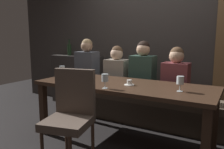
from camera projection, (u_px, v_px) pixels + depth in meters
ground at (123, 140)px, 2.95m from camera, size 9.00×9.00×0.00m
back_wall_tiled at (157, 25)px, 3.75m from camera, size 6.00×0.12×3.00m
back_counter at (77, 80)px, 4.52m from camera, size 1.10×0.28×0.95m
dining_table at (123, 91)px, 2.84m from camera, size 2.20×0.84×0.74m
banquette_bench at (144, 108)px, 3.51m from camera, size 2.50×0.44×0.45m
chair_near_side at (71, 111)px, 2.35m from camera, size 0.53×0.53×0.98m
diner_redhead at (87, 65)px, 3.90m from camera, size 0.36×0.24×0.83m
diner_bearded at (117, 70)px, 3.65m from camera, size 0.36×0.24×0.72m
diner_far_end at (143, 69)px, 3.42m from camera, size 0.36×0.24×0.81m
diner_near_end at (176, 75)px, 3.16m from camera, size 0.36×0.24×0.73m
wine_bottle_dark_red at (69, 49)px, 4.50m from camera, size 0.08×0.08×0.33m
wine_glass_far_right at (180, 81)px, 2.40m from camera, size 0.08×0.08×0.16m
wine_glass_center_front at (62, 69)px, 3.25m from camera, size 0.08×0.08×0.16m
wine_glass_center_back at (105, 79)px, 2.55m from camera, size 0.08×0.08×0.16m
espresso_cup at (129, 83)px, 2.73m from camera, size 0.12×0.12×0.06m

